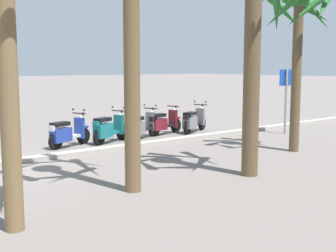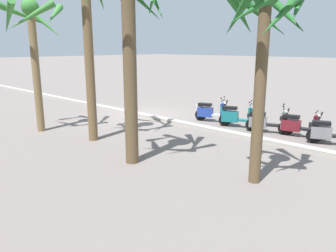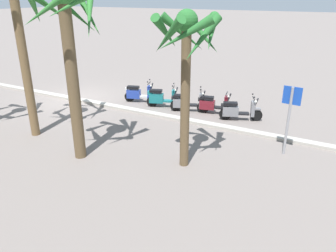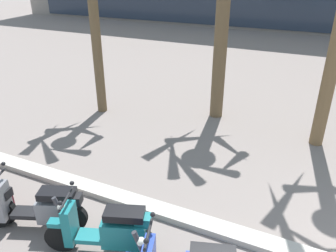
% 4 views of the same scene
% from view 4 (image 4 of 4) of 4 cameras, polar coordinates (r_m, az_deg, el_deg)
% --- Properties ---
extents(scooter_grey_tail_end, '(1.76, 0.90, 1.17)m').
position_cam_4_polar(scooter_grey_tail_end, '(6.20, -20.92, -12.89)').
color(scooter_grey_tail_end, black).
rests_on(scooter_grey_tail_end, ground).
extents(scooter_teal_lead_nearest, '(1.69, 0.83, 1.17)m').
position_cam_4_polar(scooter_teal_lead_nearest, '(5.45, -10.28, -17.16)').
color(scooter_teal_lead_nearest, black).
rests_on(scooter_teal_lead_nearest, ground).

